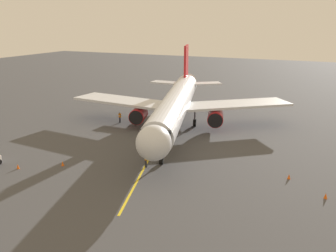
{
  "coord_description": "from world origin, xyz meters",
  "views": [
    {
      "loc": [
        -23.19,
        50.27,
        16.01
      ],
      "look_at": [
        -4.01,
        8.4,
        3.0
      ],
      "focal_mm": 40.58,
      "sensor_mm": 36.0,
      "label": 1
    }
  ],
  "objects_px": {
    "airplane": "(176,104)",
    "safety_cone_nose_right": "(326,196)",
    "ground_crew_marshaller": "(146,160)",
    "ground_crew_wing_walker": "(120,117)",
    "safety_cone_wing_port": "(63,163)",
    "safety_cone_nose_left": "(18,166)",
    "safety_cone_wing_starboard": "(289,176)"
  },
  "relations": [
    {
      "from": "ground_crew_wing_walker",
      "to": "safety_cone_wing_port",
      "type": "bearing_deg",
      "value": 101.84
    },
    {
      "from": "safety_cone_wing_starboard",
      "to": "safety_cone_wing_port",
      "type": "bearing_deg",
      "value": 16.1
    },
    {
      "from": "ground_crew_wing_walker",
      "to": "safety_cone_wing_starboard",
      "type": "distance_m",
      "value": 30.12
    },
    {
      "from": "ground_crew_wing_walker",
      "to": "safety_cone_wing_starboard",
      "type": "relative_size",
      "value": 3.11
    },
    {
      "from": "ground_crew_marshaller",
      "to": "safety_cone_wing_port",
      "type": "bearing_deg",
      "value": 21.97
    },
    {
      "from": "ground_crew_wing_walker",
      "to": "safety_cone_nose_right",
      "type": "height_order",
      "value": "ground_crew_wing_walker"
    },
    {
      "from": "safety_cone_nose_left",
      "to": "safety_cone_nose_right",
      "type": "xyz_separation_m",
      "value": [
        -31.42,
        -6.42,
        0.0
      ]
    },
    {
      "from": "airplane",
      "to": "ground_crew_marshaller",
      "type": "height_order",
      "value": "airplane"
    },
    {
      "from": "ground_crew_marshaller",
      "to": "safety_cone_nose_right",
      "type": "bearing_deg",
      "value": -179.66
    },
    {
      "from": "airplane",
      "to": "ground_crew_wing_walker",
      "type": "bearing_deg",
      "value": -2.0
    },
    {
      "from": "safety_cone_nose_left",
      "to": "safety_cone_wing_starboard",
      "type": "height_order",
      "value": "same"
    },
    {
      "from": "ground_crew_wing_walker",
      "to": "safety_cone_wing_port",
      "type": "xyz_separation_m",
      "value": [
        -3.91,
        18.66,
        -0.61
      ]
    },
    {
      "from": "ground_crew_marshaller",
      "to": "safety_cone_wing_port",
      "type": "relative_size",
      "value": 3.11
    },
    {
      "from": "safety_cone_nose_right",
      "to": "safety_cone_nose_left",
      "type": "bearing_deg",
      "value": 11.55
    },
    {
      "from": "safety_cone_nose_right",
      "to": "safety_cone_wing_port",
      "type": "xyz_separation_m",
      "value": [
        27.49,
        3.65,
        0.0
      ]
    },
    {
      "from": "safety_cone_nose_right",
      "to": "ground_crew_wing_walker",
      "type": "bearing_deg",
      "value": -25.55
    },
    {
      "from": "ground_crew_marshaller",
      "to": "ground_crew_wing_walker",
      "type": "distance_m",
      "value": 19.74
    },
    {
      "from": "ground_crew_marshaller",
      "to": "safety_cone_nose_right",
      "type": "xyz_separation_m",
      "value": [
        -18.73,
        -0.11,
        -0.61
      ]
    },
    {
      "from": "ground_crew_wing_walker",
      "to": "safety_cone_wing_port",
      "type": "relative_size",
      "value": 3.11
    },
    {
      "from": "safety_cone_wing_port",
      "to": "safety_cone_wing_starboard",
      "type": "bearing_deg",
      "value": -163.9
    },
    {
      "from": "safety_cone_nose_left",
      "to": "airplane",
      "type": "bearing_deg",
      "value": -115.21
    },
    {
      "from": "airplane",
      "to": "safety_cone_wing_port",
      "type": "height_order",
      "value": "airplane"
    },
    {
      "from": "ground_crew_wing_walker",
      "to": "safety_cone_nose_right",
      "type": "relative_size",
      "value": 3.11
    },
    {
      "from": "ground_crew_marshaller",
      "to": "safety_cone_wing_port",
      "type": "height_order",
      "value": "ground_crew_marshaller"
    },
    {
      "from": "safety_cone_wing_port",
      "to": "safety_cone_wing_starboard",
      "type": "xyz_separation_m",
      "value": [
        -23.8,
        -6.87,
        0.0
      ]
    },
    {
      "from": "airplane",
      "to": "safety_cone_nose_right",
      "type": "bearing_deg",
      "value": 145.68
    },
    {
      "from": "ground_crew_wing_walker",
      "to": "safety_cone_wing_starboard",
      "type": "xyz_separation_m",
      "value": [
        -27.71,
        11.79,
        -0.61
      ]
    },
    {
      "from": "safety_cone_wing_port",
      "to": "safety_cone_wing_starboard",
      "type": "distance_m",
      "value": 24.77
    },
    {
      "from": "safety_cone_wing_port",
      "to": "safety_cone_nose_left",
      "type": "bearing_deg",
      "value": 35.25
    },
    {
      "from": "safety_cone_nose_right",
      "to": "safety_cone_wing_starboard",
      "type": "height_order",
      "value": "same"
    },
    {
      "from": "airplane",
      "to": "ground_crew_wing_walker",
      "type": "relative_size",
      "value": 23.12
    },
    {
      "from": "ground_crew_marshaller",
      "to": "ground_crew_wing_walker",
      "type": "bearing_deg",
      "value": -50.04
    }
  ]
}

